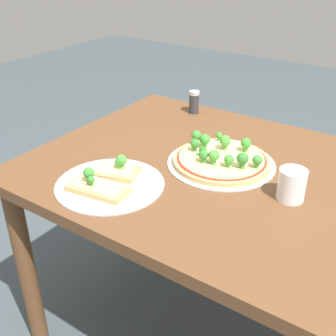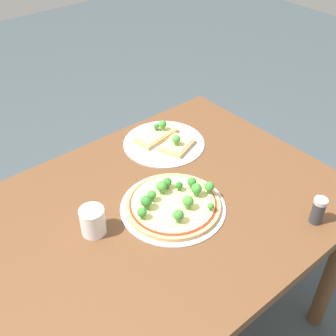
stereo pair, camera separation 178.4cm
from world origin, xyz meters
name	(u,v)px [view 1 (the left image)]	position (x,y,z in m)	size (l,w,h in m)	color
dining_table	(239,200)	(0.00, 0.00, 0.62)	(1.28, 0.88, 0.71)	brown
pizza_tray_whole	(221,159)	(-0.08, 0.03, 0.72)	(0.33, 0.33, 0.07)	#B7B7BC
pizza_tray_slice	(108,181)	(-0.29, -0.26, 0.72)	(0.31, 0.31, 0.07)	#B7B7BC
drinking_cup	(292,185)	(0.16, -0.04, 0.75)	(0.07, 0.07, 0.09)	white
condiment_shaker	(194,102)	(-0.37, 0.35, 0.75)	(0.04, 0.04, 0.09)	#333338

